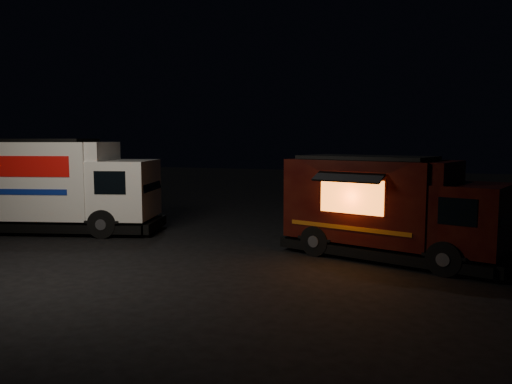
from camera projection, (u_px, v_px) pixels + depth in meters
The scene contains 3 objects.
ground at pixel (158, 252), 14.69m from camera, with size 80.00×80.00×0.00m, color black.
white_truck at pixel (57, 185), 17.83m from camera, with size 7.32×2.50×3.32m, color silver, non-canonical shape.
red_truck at pixel (393, 208), 13.74m from camera, with size 6.09×2.24×2.84m, color #3B120A, non-canonical shape.
Camera 1 is at (7.57, -12.61, 3.29)m, focal length 35.00 mm.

